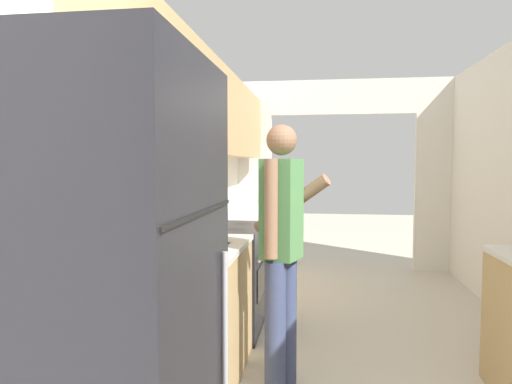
% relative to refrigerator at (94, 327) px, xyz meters
% --- Properties ---
extents(wall_left, '(0.38, 7.82, 2.50)m').
position_rel_refrigerator_xyz_m(wall_left, '(-0.31, 1.91, 0.65)').
color(wall_left, white).
rests_on(wall_left, ground_plane).
extents(wall_far_with_doorway, '(3.17, 0.06, 2.50)m').
position_rel_refrigerator_xyz_m(wall_far_with_doorway, '(1.01, 4.75, 0.58)').
color(wall_far_with_doorway, white).
rests_on(wall_far_with_doorway, ground_plane).
extents(counter_left, '(0.62, 4.20, 0.88)m').
position_rel_refrigerator_xyz_m(counter_left, '(-0.07, 2.54, -0.44)').
color(counter_left, tan).
rests_on(counter_left, ground_plane).
extents(refrigerator, '(0.77, 0.80, 1.76)m').
position_rel_refrigerator_xyz_m(refrigerator, '(0.00, 0.00, 0.00)').
color(refrigerator, black).
rests_on(refrigerator, ground_plane).
extents(range_oven, '(0.66, 0.79, 1.02)m').
position_rel_refrigerator_xyz_m(range_oven, '(-0.06, 2.37, -0.43)').
color(range_oven, black).
rests_on(range_oven, ground_plane).
extents(person, '(0.52, 0.45, 1.65)m').
position_rel_refrigerator_xyz_m(person, '(0.50, 1.40, 0.01)').
color(person, '#384266').
rests_on(person, ground_plane).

